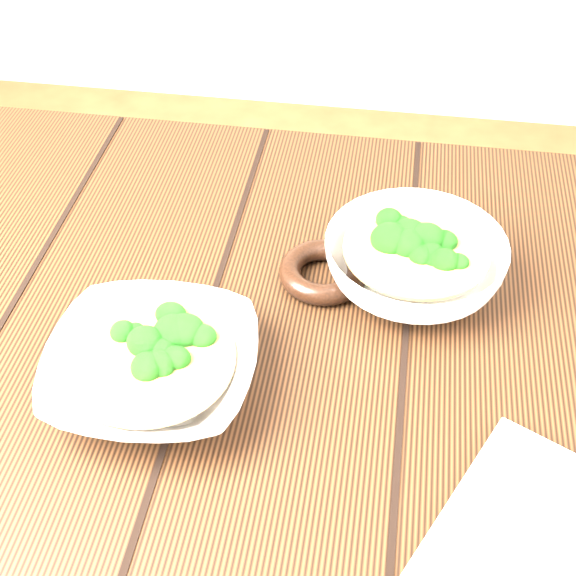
{
  "coord_description": "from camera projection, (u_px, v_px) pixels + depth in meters",
  "views": [
    {
      "loc": [
        0.15,
        -0.51,
        1.32
      ],
      "look_at": [
        0.06,
        0.04,
        0.8
      ],
      "focal_mm": 50.0,
      "sensor_mm": 36.0,
      "label": 1
    }
  ],
  "objects": [
    {
      "name": "table",
      "position": [
        223.0,
        426.0,
        0.86
      ],
      "size": [
        1.2,
        0.8,
        0.75
      ],
      "color": "#321C0E",
      "rests_on": "ground"
    },
    {
      "name": "soup_bowl_front",
      "position": [
        152.0,
        368.0,
        0.72
      ],
      "size": [
        0.2,
        0.2,
        0.05
      ],
      "color": "silver",
      "rests_on": "table"
    },
    {
      "name": "soup_bowl_back",
      "position": [
        414.0,
        262.0,
        0.82
      ],
      "size": [
        0.24,
        0.24,
        0.07
      ],
      "color": "silver",
      "rests_on": "table"
    },
    {
      "name": "trivet",
      "position": [
        323.0,
        272.0,
        0.84
      ],
      "size": [
        0.12,
        0.12,
        0.02
      ],
      "primitive_type": "torus",
      "rotation": [
        0.0,
        0.0,
        -0.4
      ],
      "color": "black",
      "rests_on": "table"
    }
  ]
}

